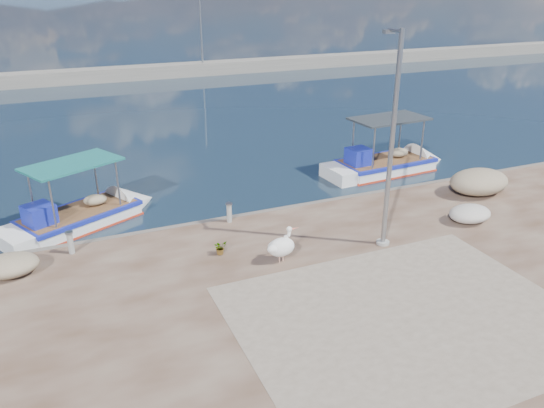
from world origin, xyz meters
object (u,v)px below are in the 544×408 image
(boat_right, at_px, (384,167))
(lamp_post, at_px, (391,151))
(pelican, at_px, (282,246))
(boat_left, at_px, (79,220))
(bollard_near, at_px, (229,212))

(boat_right, height_order, lamp_post, lamp_post)
(pelican, relative_size, lamp_post, 0.17)
(boat_left, distance_m, bollard_near, 5.98)
(pelican, bearing_deg, bollard_near, 84.31)
(pelican, bearing_deg, boat_right, 24.49)
(boat_right, xyz_separation_m, lamp_post, (-5.08, -7.32, 3.55))
(bollard_near, bearing_deg, boat_right, 21.20)
(boat_left, distance_m, pelican, 8.69)
(pelican, relative_size, bollard_near, 1.59)
(lamp_post, xyz_separation_m, bollard_near, (-4.22, 3.71, -2.89))
(boat_left, relative_size, bollard_near, 8.43)
(lamp_post, bearing_deg, boat_right, 55.22)
(pelican, distance_m, bollard_near, 3.55)
(boat_right, distance_m, bollard_near, 10.00)
(boat_right, relative_size, lamp_post, 0.96)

